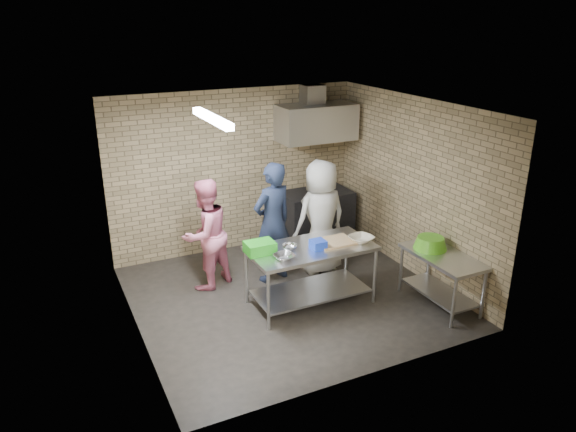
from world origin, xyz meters
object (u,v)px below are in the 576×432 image
(bottle_green, at_px, (334,123))
(woman_pink, at_px, (205,234))
(green_crate, at_px, (260,247))
(green_basin, at_px, (430,243))
(man_navy, at_px, (273,223))
(stove, at_px, (316,216))
(side_counter, at_px, (440,280))
(prep_table, at_px, (311,275))
(woman_white, at_px, (321,217))
(blue_tub, at_px, (318,245))

(bottle_green, xyz_separation_m, woman_pink, (-2.72, -1.06, -1.19))
(green_crate, distance_m, green_basin, 2.37)
(green_basin, height_order, man_navy, man_navy)
(bottle_green, height_order, woman_pink, bottle_green)
(stove, xyz_separation_m, green_basin, (0.43, -2.50, 0.38))
(side_counter, bearing_deg, green_basin, 94.57)
(side_counter, distance_m, woman_pink, 3.36)
(prep_table, xyz_separation_m, woman_pink, (-1.13, 1.11, 0.39))
(green_basin, bearing_deg, woman_white, 124.13)
(bottle_green, bearing_deg, woman_pink, -158.64)
(green_crate, xyz_separation_m, woman_pink, (-0.43, 0.99, -0.11))
(side_counter, xyz_separation_m, bottle_green, (0.00, 2.99, 1.64))
(stove, height_order, woman_white, woman_white)
(prep_table, height_order, green_basin, green_basin)
(man_navy, bearing_deg, woman_white, 161.60)
(stove, distance_m, green_crate, 2.63)
(side_counter, distance_m, man_navy, 2.51)
(green_crate, bearing_deg, stove, 44.67)
(woman_white, bearing_deg, green_crate, 23.47)
(green_basin, relative_size, man_navy, 0.25)
(side_counter, bearing_deg, blue_tub, 155.06)
(bottle_green, distance_m, woman_pink, 3.16)
(green_crate, relative_size, woman_white, 0.21)
(green_crate, relative_size, bottle_green, 2.53)
(stove, xyz_separation_m, blue_tub, (-1.09, -2.04, 0.46))
(green_crate, height_order, blue_tub, green_crate)
(side_counter, relative_size, green_crate, 3.17)
(side_counter, bearing_deg, woman_white, 120.43)
(prep_table, xyz_separation_m, stove, (1.14, 1.94, 0.02))
(bottle_green, bearing_deg, stove, -151.93)
(woman_white, bearing_deg, green_basin, 118.90)
(side_counter, bearing_deg, woman_pink, 144.70)
(prep_table, bearing_deg, woman_white, 53.80)
(prep_table, relative_size, green_basin, 3.71)
(prep_table, distance_m, woman_pink, 1.64)
(woman_white, bearing_deg, bottle_green, -131.28)
(blue_tub, bearing_deg, woman_white, 59.01)
(woman_pink, bearing_deg, bottle_green, 176.18)
(side_counter, bearing_deg, prep_table, 152.82)
(stove, distance_m, blue_tub, 2.35)
(prep_table, height_order, blue_tub, blue_tub)
(man_navy, xyz_separation_m, woman_white, (0.78, -0.05, -0.03))
(green_basin, bearing_deg, blue_tub, 162.97)
(man_navy, height_order, woman_white, man_navy)
(green_basin, distance_m, woman_white, 1.70)
(stove, xyz_separation_m, green_crate, (-1.84, -1.82, 0.48))
(side_counter, distance_m, bottle_green, 3.41)
(prep_table, relative_size, stove, 1.42)
(bottle_green, height_order, woman_white, bottle_green)
(stove, height_order, woman_pink, woman_pink)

